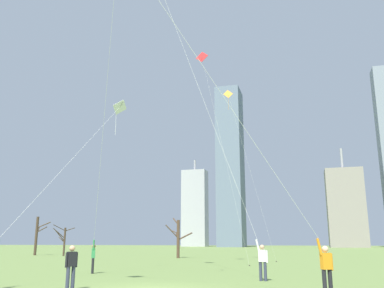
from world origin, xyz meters
TOP-DOWN VIEW (x-y plane):
  - kite_flyer_midfield_left_teal at (-4.59, 4.31)m, footprint 5.96×10.22m
  - kite_flyer_midfield_right_yellow at (4.99, -1.26)m, footprint 10.93×8.37m
  - kite_flyer_midfield_center_white at (-5.71, -0.03)m, footprint 0.52×11.07m
  - kite_flyer_far_back_blue at (2.41, 4.66)m, footprint 8.29×0.66m
  - bystander_watching_nearby at (-2.82, -0.90)m, footprint 0.34×0.46m
  - distant_kite_high_overhead_orange at (-0.59, 23.04)m, footprint 4.44×1.12m
  - distant_kite_low_near_trees_red at (-1.78, 16.52)m, footprint 4.16×0.50m
  - bare_tree_right_of_center at (-8.26, 30.06)m, footprint 2.68×2.25m
  - bare_tree_center at (-29.68, 34.32)m, footprint 2.09×1.43m
  - bare_tree_leftmost at (-24.38, 32.53)m, footprint 1.69×2.77m
  - skyline_tall_tower at (18.12, 127.62)m, footprint 11.62×8.92m
  - skyline_slender_spire at (-36.67, 143.07)m, footprint 9.50×6.64m
  - skyline_short_annex at (-20.05, 131.21)m, footprint 8.81×11.39m

SIDE VIEW (x-z plane):
  - bystander_watching_nearby at x=-2.82m, z-range 0.09..1.71m
  - bare_tree_leftmost at x=-24.38m, z-range 0.09..3.99m
  - bare_tree_right_of_center at x=-8.26m, z-range 0.06..4.56m
  - kite_flyer_midfield_center_white at x=-5.71m, z-range -3.07..7.94m
  - bare_tree_center at x=-29.68m, z-range 0.16..5.26m
  - kite_flyer_midfield_right_yellow at x=4.99m, z-range -6.14..12.83m
  - kite_flyer_far_back_blue at x=2.41m, z-range -6.66..16.18m
  - kite_flyer_midfield_left_teal at x=-4.59m, z-range -4.07..15.84m
  - skyline_tall_tower at x=18.12m, z-range -3.55..28.66m
  - distant_kite_high_overhead_orange at x=-0.59m, z-range 6.22..22.74m
  - skyline_slender_spire at x=-36.67m, z-range -2.13..31.80m
  - distant_kite_low_near_trees_red at x=-1.78m, z-range 7.20..25.04m
  - skyline_short_annex at x=-20.05m, z-range 0.00..57.75m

